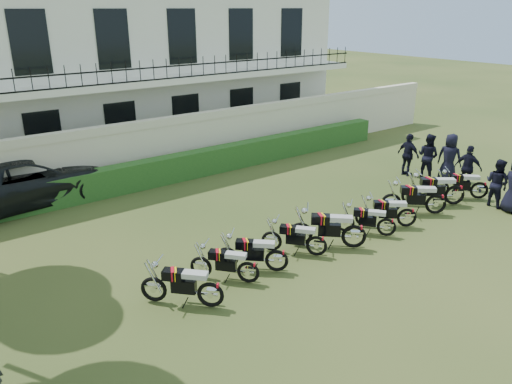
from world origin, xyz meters
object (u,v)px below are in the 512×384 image
officer_2 (468,168)px  officer_5 (408,155)px  motorcycle_5 (387,223)px  motorcycle_6 (407,213)px  motorcycle_1 (248,267)px  motorcycle_4 (354,231)px  motorcycle_7 (436,199)px  suv (25,181)px  motorcycle_0 (210,289)px  motorcycle_8 (455,190)px  motorcycle_3 (317,241)px  officer_4 (428,156)px  officer_1 (497,183)px  officer_3 (449,158)px  motorcycle_9 (480,186)px  motorcycle_2 (277,255)px

officer_2 → officer_5: 2.35m
motorcycle_5 → motorcycle_6: size_ratio=0.97×
motorcycle_1 → motorcycle_5: bearing=-43.9°
motorcycle_4 → motorcycle_5: size_ratio=1.14×
motorcycle_7 → motorcycle_5: bearing=133.1°
suv → motorcycle_1: bearing=-167.8°
motorcycle_0 → motorcycle_1: bearing=-28.0°
motorcycle_8 → suv: suv is taller
motorcycle_3 → officer_4: 8.32m
motorcycle_6 → motorcycle_8: size_ratio=0.83×
motorcycle_7 → motorcycle_8: 1.20m
officer_1 → officer_3: officer_3 is taller
motorcycle_9 → officer_1: 0.72m
motorcycle_1 → motorcycle_4: (3.39, -0.26, 0.10)m
motorcycle_8 → officer_4: size_ratio=1.02×
motorcycle_3 → officer_2: (7.95, 0.50, 0.37)m
motorcycle_4 → officer_4: (6.87, 2.50, 0.33)m
officer_1 → officer_3: 2.66m
motorcycle_6 → officer_3: 5.17m
motorcycle_0 → motorcycle_8: size_ratio=0.84×
motorcycle_1 → motorcycle_3: bearing=-39.5°
motorcycle_5 → motorcycle_9: motorcycle_9 is taller
officer_2 → officer_1: bearing=142.8°
motorcycle_4 → motorcycle_1: bearing=129.4°
suv → motorcycle_6: bearing=-142.2°
motorcycle_9 → officer_2: 1.05m
motorcycle_2 → officer_3: officer_3 is taller
officer_1 → officer_4: officer_4 is taller
motorcycle_1 → suv: size_ratio=0.24×
motorcycle_7 → suv: 13.48m
motorcycle_8 → officer_3: (2.08, 1.61, 0.38)m
motorcycle_0 → motorcycle_9: motorcycle_0 is taller
motorcycle_1 → officer_3: (10.56, 1.51, 0.48)m
motorcycle_9 → officer_2: bearing=10.6°
suv → officer_3: bearing=-124.1°
motorcycle_3 → motorcycle_9: (7.40, -0.32, 0.03)m
motorcycle_0 → officer_1: bearing=-46.0°
motorcycle_5 → officer_5: 6.06m
motorcycle_4 → officer_1: size_ratio=0.99×
motorcycle_4 → officer_1: bearing=-52.4°
motorcycle_5 → motorcycle_3: bearing=134.4°
motorcycle_4 → officer_2: 6.87m
motorcycle_4 → officer_2: size_ratio=0.98×
suv → officer_3: officer_3 is taller
motorcycle_3 → motorcycle_4: (1.13, -0.28, 0.09)m
motorcycle_0 → motorcycle_3: motorcycle_0 is taller
suv → officer_2: size_ratio=3.56×
motorcycle_1 → officer_2: bearing=-37.1°
motorcycle_2 → motorcycle_8: motorcycle_8 is taller
motorcycle_5 → officer_2: bearing=-29.2°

